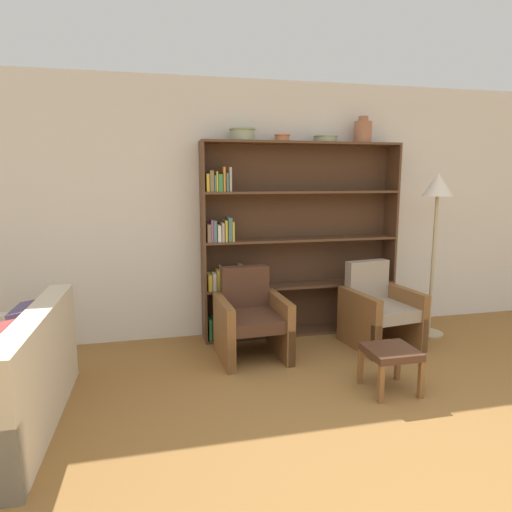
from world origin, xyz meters
TOP-DOWN VIEW (x-y plane):
  - ground_plane at (0.00, 0.00)m, footprint 24.00×24.00m
  - wall_back at (0.00, 2.81)m, footprint 12.00×0.06m
  - bookshelf at (-0.05, 2.65)m, footprint 2.18×0.30m
  - bowl_cream at (-0.54, 2.62)m, footprint 0.27×0.27m
  - bowl_slate at (-0.11, 2.62)m, footprint 0.17×0.17m
  - bowl_brass at (0.37, 2.62)m, footprint 0.26×0.26m
  - vase_tall at (0.80, 2.62)m, footprint 0.19×0.19m
  - armchair_leather at (-0.57, 2.08)m, footprint 0.67×0.71m
  - armchair_cushioned at (0.79, 2.08)m, footprint 0.73×0.76m
  - floor_lamp at (1.50, 2.23)m, footprint 0.32×0.32m
  - footstool at (0.37, 1.08)m, footprint 0.39×0.39m

SIDE VIEW (x-z plane):
  - ground_plane at x=0.00m, z-range 0.00..0.00m
  - footstool at x=0.37m, z-range 0.12..0.49m
  - armchair_leather at x=-0.57m, z-range -0.05..0.80m
  - armchair_cushioned at x=0.79m, z-range -0.05..0.80m
  - bookshelf at x=-0.05m, z-range -0.04..2.06m
  - wall_back at x=0.00m, z-range 0.00..2.75m
  - floor_lamp at x=1.50m, z-range 0.60..2.38m
  - bowl_slate at x=-0.11m, z-range 2.11..2.18m
  - bowl_brass at x=0.37m, z-range 2.11..2.18m
  - bowl_cream at x=-0.54m, z-range 2.11..2.24m
  - vase_tall at x=0.80m, z-range 2.09..2.37m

